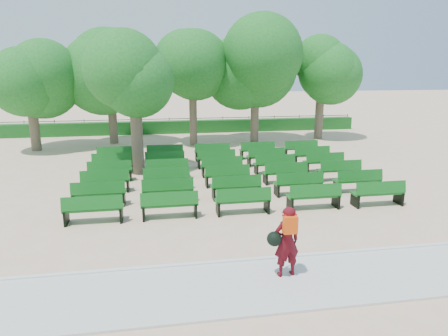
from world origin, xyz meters
name	(u,v)px	position (x,y,z in m)	size (l,w,h in m)	color
ground	(208,189)	(0.00, 0.00, 0.00)	(120.00, 120.00, 0.00)	#D0AB8A
paving	(250,286)	(0.00, -7.40, 0.03)	(30.00, 2.20, 0.06)	beige
curb	(239,261)	(0.00, -6.25, 0.05)	(30.00, 0.12, 0.10)	silver
hedge	(183,127)	(0.00, 14.00, 0.45)	(26.00, 0.70, 0.90)	#15541A
fence	(183,132)	(0.00, 14.40, 0.00)	(26.00, 0.10, 1.02)	black
tree_line	(188,143)	(0.00, 10.00, 0.00)	(21.80, 6.80, 7.04)	#1D6C22
bench_array	(224,179)	(0.85, 1.08, 0.09)	(1.83, 0.58, 1.15)	#0F5917
tree_among	(134,86)	(-2.79, 2.94, 3.91)	(3.97, 3.97, 5.74)	brown
person	(286,241)	(0.90, -7.11, 0.93)	(0.81, 0.51, 1.68)	#4B0A11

